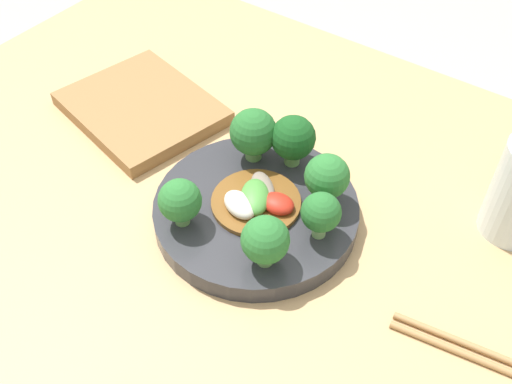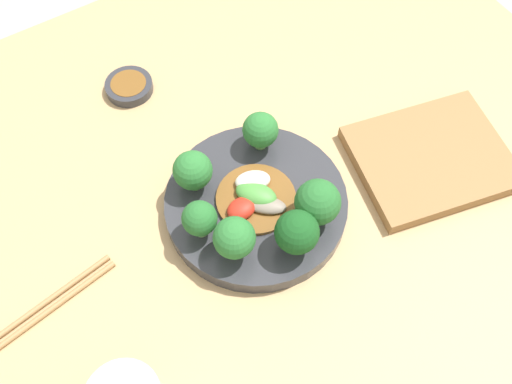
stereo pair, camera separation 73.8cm
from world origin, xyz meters
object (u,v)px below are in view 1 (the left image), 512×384
at_px(broccoli_east, 321,213).
at_px(broccoli_southeast, 265,240).
at_px(broccoli_northwest, 253,133).
at_px(chopsticks, 504,365).
at_px(broccoli_north, 293,138).
at_px(plate, 256,211).
at_px(broccoli_southwest, 180,201).
at_px(cutting_board, 142,108).
at_px(stirfry_center, 256,200).
at_px(broccoli_northeast, 327,177).

distance_m(broccoli_east, broccoli_southeast, 0.07).
xyz_separation_m(broccoli_northwest, chopsticks, (0.36, -0.08, -0.06)).
relative_size(broccoli_north, chopsticks, 0.30).
bearing_deg(broccoli_north, broccoli_northwest, -155.51).
distance_m(plate, broccoli_southwest, 0.10).
relative_size(broccoli_southeast, cutting_board, 0.26).
xyz_separation_m(broccoli_southeast, cutting_board, (-0.30, 0.13, -0.05)).
distance_m(plate, broccoli_east, 0.10).
relative_size(broccoli_southwest, stirfry_center, 0.57).
distance_m(broccoli_north, chopsticks, 0.33).
bearing_deg(broccoli_southwest, broccoli_northeast, 46.84).
height_order(broccoli_southwest, stirfry_center, broccoli_southwest).
relative_size(plate, broccoli_southeast, 3.90).
bearing_deg(stirfry_center, cutting_board, 164.85).
bearing_deg(broccoli_north, stirfry_center, -85.96).
relative_size(plate, chopsticks, 1.07).
bearing_deg(broccoli_southeast, cutting_board, 157.12).
bearing_deg(chopsticks, broccoli_northwest, 167.53).
height_order(broccoli_north, stirfry_center, broccoli_north).
bearing_deg(cutting_board, stirfry_center, -15.15).
xyz_separation_m(broccoli_northeast, broccoli_east, (0.02, -0.05, -0.00)).
bearing_deg(broccoli_southwest, broccoli_southeast, 4.59).
xyz_separation_m(broccoli_northeast, broccoli_north, (-0.07, 0.03, -0.00)).
xyz_separation_m(plate, cutting_board, (-0.25, 0.07, -0.00)).
bearing_deg(broccoli_northeast, broccoli_southeast, -92.85).
bearing_deg(broccoli_northwest, cutting_board, 179.27).
bearing_deg(broccoli_north, chopsticks, -17.61).
height_order(broccoli_northeast, broccoli_northwest, broccoli_northwest).
bearing_deg(cutting_board, broccoli_north, 4.20).
distance_m(broccoli_northeast, broccoli_northwest, 0.11).
xyz_separation_m(broccoli_east, broccoli_southeast, (-0.03, -0.07, -0.00)).
relative_size(broccoli_east, broccoli_southeast, 0.95).
bearing_deg(chopsticks, broccoli_northeast, 164.95).
xyz_separation_m(broccoli_southeast, stirfry_center, (-0.06, 0.06, -0.03)).
distance_m(plate, broccoli_northeast, 0.10).
xyz_separation_m(plate, chopsticks, (0.31, -0.02, -0.01)).
height_order(plate, broccoli_north, broccoli_north).
bearing_deg(broccoli_northeast, broccoli_east, -65.67).
bearing_deg(broccoli_northwest, broccoli_southwest, -90.85).
xyz_separation_m(broccoli_east, broccoli_southwest, (-0.14, -0.07, -0.00)).
distance_m(broccoli_northwest, stirfry_center, 0.09).
bearing_deg(broccoli_northeast, broccoli_southwest, -133.16).
bearing_deg(stirfry_center, broccoli_northwest, 128.02).
relative_size(plate, broccoli_southwest, 4.05).
relative_size(broccoli_southwest, broccoli_southeast, 0.96).
bearing_deg(broccoli_northwest, broccoli_east, -24.27).
height_order(broccoli_east, broccoli_northwest, broccoli_northwest).
height_order(plate, broccoli_east, broccoli_east).
distance_m(broccoli_northeast, broccoli_southeast, 0.11).
relative_size(chopsticks, cutting_board, 0.94).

